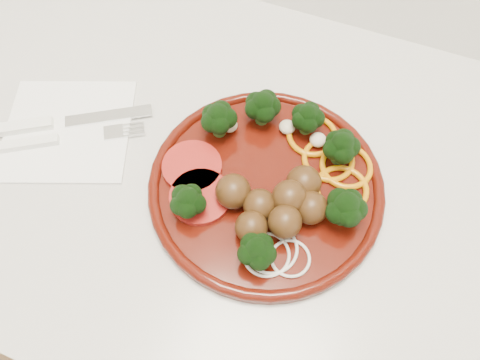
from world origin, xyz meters
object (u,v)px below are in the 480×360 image
at_px(knife, 48,124).
at_px(fork, 45,141).
at_px(plate, 270,182).
at_px(napkin, 68,130).

bearing_deg(knife, fork, -97.00).
distance_m(plate, knife, 0.30).
bearing_deg(fork, napkin, 33.31).
height_order(napkin, knife, knife).
xyz_separation_m(plate, napkin, (-0.28, -0.02, -0.02)).
xyz_separation_m(knife, fork, (0.01, -0.03, -0.00)).
relative_size(knife, fork, 1.13).
xyz_separation_m(napkin, fork, (-0.01, -0.03, 0.01)).
xyz_separation_m(plate, knife, (-0.30, -0.02, -0.01)).
height_order(plate, fork, plate).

